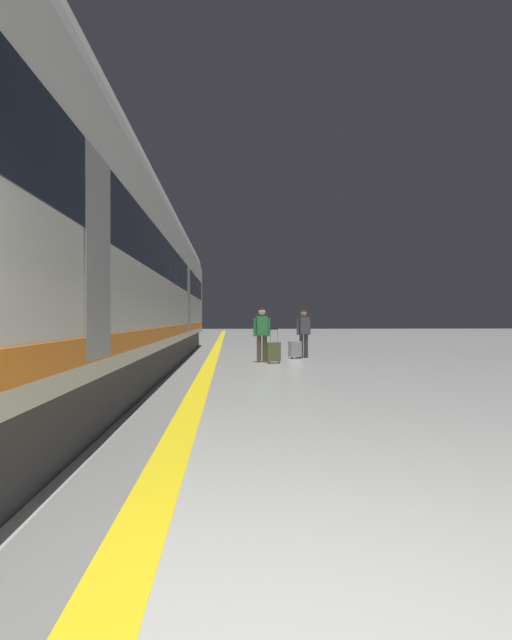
{
  "coord_description": "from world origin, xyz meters",
  "views": [
    {
      "loc": [
        -0.3,
        -1.44,
        1.29
      ],
      "look_at": [
        0.05,
        5.16,
        1.27
      ],
      "focal_mm": 28.04,
      "sensor_mm": 36.0,
      "label": 1
    }
  ],
  "objects_px": {
    "high_speed_train": "(87,256)",
    "suitcase_near": "(274,352)",
    "passenger_mid": "(304,330)",
    "passenger_near": "(262,331)",
    "suitcase_mid": "(295,349)"
  },
  "relations": [
    {
      "from": "passenger_near",
      "to": "passenger_mid",
      "type": "distance_m",
      "value": 2.16
    },
    {
      "from": "high_speed_train",
      "to": "suitcase_mid",
      "type": "relative_size",
      "value": 56.86
    },
    {
      "from": "high_speed_train",
      "to": "suitcase_near",
      "type": "relative_size",
      "value": 31.69
    },
    {
      "from": "high_speed_train",
      "to": "suitcase_near",
      "type": "xyz_separation_m",
      "value": [
        4.02,
        4.51,
        -2.17
      ]
    },
    {
      "from": "passenger_near",
      "to": "passenger_mid",
      "type": "xyz_separation_m",
      "value": [
        1.47,
        1.58,
        -0.01
      ]
    },
    {
      "from": "suitcase_near",
      "to": "passenger_mid",
      "type": "distance_m",
      "value": 2.29
    },
    {
      "from": "passenger_near",
      "to": "suitcase_near",
      "type": "xyz_separation_m",
      "value": [
        0.32,
        -0.31,
        -0.6
      ]
    },
    {
      "from": "high_speed_train",
      "to": "passenger_near",
      "type": "distance_m",
      "value": 6.27
    },
    {
      "from": "suitcase_near",
      "to": "passenger_mid",
      "type": "bearing_deg",
      "value": 58.55
    },
    {
      "from": "high_speed_train",
      "to": "suitcase_near",
      "type": "bearing_deg",
      "value": 48.3
    },
    {
      "from": "high_speed_train",
      "to": "suitcase_near",
      "type": "distance_m",
      "value": 6.41
    },
    {
      "from": "high_speed_train",
      "to": "passenger_mid",
      "type": "xyz_separation_m",
      "value": [
        5.17,
        6.39,
        -1.59
      ]
    },
    {
      "from": "high_speed_train",
      "to": "suitcase_mid",
      "type": "bearing_deg",
      "value": 51.8
    },
    {
      "from": "high_speed_train",
      "to": "passenger_near",
      "type": "xyz_separation_m",
      "value": [
        3.7,
        4.81,
        -1.57
      ]
    },
    {
      "from": "suitcase_mid",
      "to": "passenger_mid",
      "type": "bearing_deg",
      "value": 35.72
    }
  ]
}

